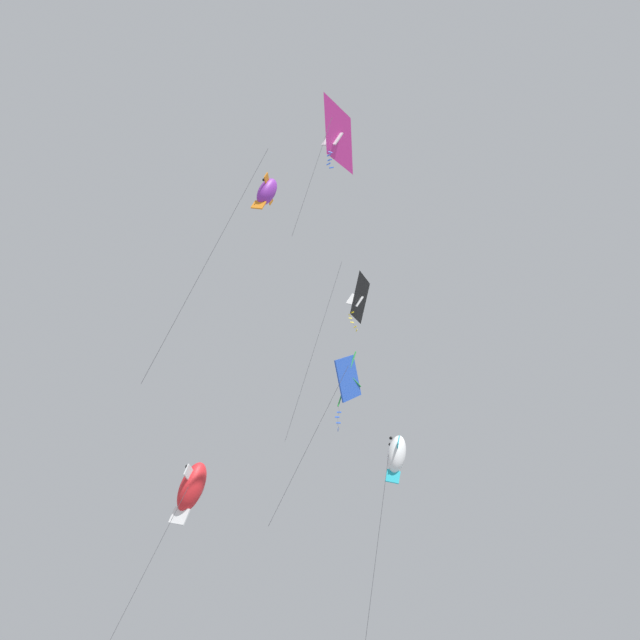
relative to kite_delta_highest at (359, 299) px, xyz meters
name	(u,v)px	position (x,y,z in m)	size (l,w,h in m)	color
kite_delta_highest	(359,299)	(0.00, 0.00, 0.00)	(4.02, 4.36, 8.95)	black
kite_delta_near_right	(337,136)	(4.14, 8.23, -0.08)	(2.71, 2.66, 7.35)	#DB2D93
kite_fish_upper_right	(192,487)	(6.73, -0.90, -11.41)	(3.54, 3.01, 10.08)	red
kite_fish_near_left	(267,192)	(6.68, 7.80, -4.71)	(3.04, 2.65, 9.59)	purple
kite_fish_mid_left	(396,455)	(0.50, 3.44, -11.37)	(2.17, 2.13, 8.89)	white
kite_diamond_low_drifter	(348,378)	(1.60, 2.03, -7.23)	(3.61, 2.99, 7.68)	blue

